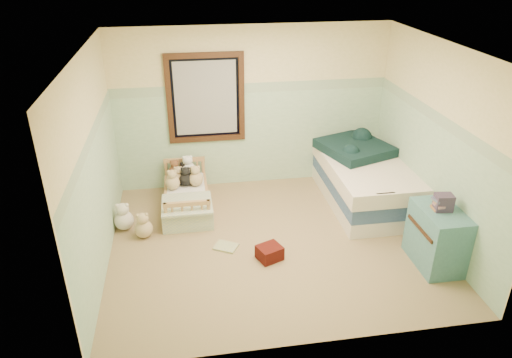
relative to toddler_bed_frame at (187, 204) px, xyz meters
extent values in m
cube|color=brown|center=(1.08, -1.05, -0.09)|extent=(4.20, 3.60, 0.02)
cube|color=white|center=(1.08, -1.05, 2.43)|extent=(4.20, 3.60, 0.02)
cube|color=#D4C886|center=(1.08, 0.75, 1.17)|extent=(4.20, 0.04, 2.50)
cube|color=#D4C886|center=(1.08, -2.85, 1.17)|extent=(4.20, 0.04, 2.50)
cube|color=#D4C886|center=(-1.02, -1.05, 1.17)|extent=(0.04, 3.60, 2.50)
cube|color=#D4C886|center=(3.18, -1.05, 1.17)|extent=(0.04, 3.60, 2.50)
cube|color=#8FB793|center=(1.08, 0.74, 0.67)|extent=(4.20, 0.01, 1.50)
cube|color=#4F855D|center=(1.08, 0.74, 1.49)|extent=(4.20, 0.01, 0.15)
cube|color=black|center=(0.38, 0.71, 1.37)|extent=(1.16, 0.06, 1.36)
cube|color=#B6B6B1|center=(0.38, 0.72, 1.37)|extent=(0.92, 0.01, 1.12)
cube|color=#AC844A|center=(0.00, 0.00, 0.00)|extent=(0.63, 1.27, 0.16)
cube|color=white|center=(0.00, 0.00, 0.14)|extent=(0.58, 1.21, 0.12)
cube|color=#698DAD|center=(0.00, -0.39, 0.22)|extent=(0.69, 0.63, 0.03)
sphere|color=brown|center=(-0.15, 0.50, 0.30)|extent=(0.20, 0.20, 0.20)
sphere|color=white|center=(0.05, 0.50, 0.32)|extent=(0.24, 0.24, 0.24)
sphere|color=tan|center=(-0.10, 0.28, 0.30)|extent=(0.19, 0.19, 0.19)
sphere|color=black|center=(0.13, 0.28, 0.29)|extent=(0.17, 0.17, 0.17)
sphere|color=silver|center=(-0.87, -0.42, 0.05)|extent=(0.27, 0.27, 0.27)
sphere|color=tan|center=(-0.59, -0.67, 0.04)|extent=(0.24, 0.24, 0.24)
cube|color=white|center=(2.63, -0.11, 0.03)|extent=(1.06, 2.12, 0.22)
cube|color=navy|center=(2.63, -0.11, 0.25)|extent=(1.06, 2.12, 0.22)
cube|color=white|center=(2.63, -0.11, 0.47)|extent=(1.10, 2.16, 0.22)
cube|color=black|center=(2.58, 0.19, 0.65)|extent=(1.17, 1.20, 0.14)
cube|color=#3F7076|center=(2.94, -1.81, 0.29)|extent=(0.47, 0.75, 0.75)
cube|color=#412329|center=(2.94, -1.80, 0.76)|extent=(0.22, 0.18, 0.20)
cube|color=maroon|center=(0.98, -1.41, 0.01)|extent=(0.36, 0.34, 0.18)
cube|color=yellow|center=(0.46, -1.09, -0.07)|extent=(0.36, 0.33, 0.03)
sphere|color=brown|center=(-0.12, 0.30, 0.28)|extent=(0.16, 0.16, 0.16)
sphere|color=black|center=(0.01, 0.20, 0.30)|extent=(0.20, 0.20, 0.20)
sphere|color=tan|center=(0.15, 0.18, 0.31)|extent=(0.22, 0.22, 0.22)
sphere|color=tan|center=(-0.19, 0.11, 0.31)|extent=(0.21, 0.21, 0.21)
sphere|color=black|center=(-0.01, 0.50, 0.29)|extent=(0.17, 0.17, 0.17)
sphere|color=black|center=(-0.02, 0.26, 0.28)|extent=(0.16, 0.16, 0.16)
camera|label=1|loc=(0.05, -6.16, 3.46)|focal=33.24mm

